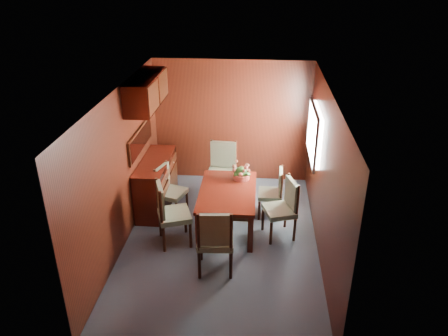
# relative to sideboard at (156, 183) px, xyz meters

# --- Properties ---
(ground) EXTENTS (4.50, 4.50, 0.00)m
(ground) POSITION_rel_sideboard_xyz_m (1.25, -1.00, -0.45)
(ground) COLOR #3C4852
(ground) RESTS_ON ground
(room_shell) EXTENTS (3.06, 4.52, 2.41)m
(room_shell) POSITION_rel_sideboard_xyz_m (1.15, -0.67, 1.18)
(room_shell) COLOR black
(room_shell) RESTS_ON ground
(sideboard) EXTENTS (0.48, 1.40, 0.90)m
(sideboard) POSITION_rel_sideboard_xyz_m (0.00, 0.00, 0.00)
(sideboard) COLOR black
(sideboard) RESTS_ON ground
(dining_table) EXTENTS (0.92, 1.46, 0.68)m
(dining_table) POSITION_rel_sideboard_xyz_m (1.31, -0.57, 0.13)
(dining_table) COLOR black
(dining_table) RESTS_ON ground
(chair_left_near) EXTENTS (0.61, 0.63, 1.04)m
(chair_left_near) POSITION_rel_sideboard_xyz_m (0.46, -1.10, 0.13)
(chair_left_near) COLOR black
(chair_left_near) RESTS_ON ground
(chair_left_far) EXTENTS (0.53, 0.55, 0.93)m
(chair_left_far) POSITION_rel_sideboard_xyz_m (0.27, -0.26, 0.07)
(chair_left_far) COLOR black
(chair_left_far) RESTS_ON ground
(chair_right_near) EXTENTS (0.58, 0.59, 0.99)m
(chair_right_near) POSITION_rel_sideboard_xyz_m (2.22, -0.74, 0.10)
(chair_right_near) COLOR black
(chair_right_near) RESTS_ON ground
(chair_right_far) EXTENTS (0.41, 0.43, 0.88)m
(chair_right_far) POSITION_rel_sideboard_xyz_m (2.08, -0.14, 0.04)
(chair_right_far) COLOR black
(chair_right_far) RESTS_ON ground
(chair_head) EXTENTS (0.54, 0.52, 1.06)m
(chair_head) POSITION_rel_sideboard_xyz_m (1.24, -1.77, 0.14)
(chair_head) COLOR black
(chair_head) RESTS_ON ground
(chair_foot) EXTENTS (0.54, 0.52, 1.08)m
(chair_foot) POSITION_rel_sideboard_xyz_m (1.14, 0.46, 0.15)
(chair_foot) COLOR black
(chair_foot) RESTS_ON ground
(flower_centerpiece) EXTENTS (0.30, 0.30, 0.30)m
(flower_centerpiece) POSITION_rel_sideboard_xyz_m (1.51, -0.12, 0.38)
(flower_centerpiece) COLOR #C54C3C
(flower_centerpiece) RESTS_ON dining_table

